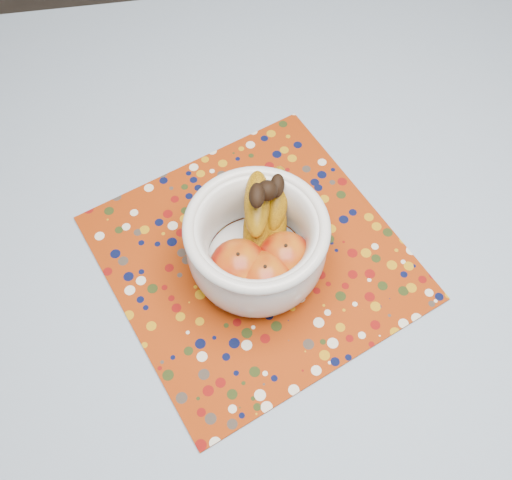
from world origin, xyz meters
TOP-DOWN VIEW (x-y plane):
  - table at (0.00, 0.00)m, footprint 1.20×1.20m
  - tablecloth at (0.00, 0.00)m, footprint 1.32×1.32m
  - placemat at (-0.11, 0.01)m, footprint 0.57×0.57m
  - fruit_bowl at (-0.10, -0.00)m, footprint 0.21×0.22m

SIDE VIEW (x-z plane):
  - table at x=0.00m, z-range 0.30..1.05m
  - tablecloth at x=0.00m, z-range 0.75..0.76m
  - placemat at x=-0.11m, z-range 0.76..0.76m
  - fruit_bowl at x=-0.10m, z-range 0.75..0.92m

